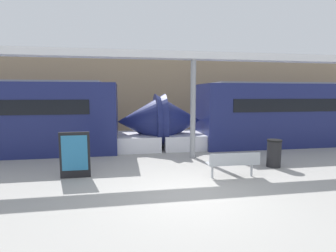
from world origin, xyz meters
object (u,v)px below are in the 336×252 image
(train_left, at_px, (312,114))
(bench_near, at_px, (233,162))
(trash_bin, at_px, (274,153))
(support_column_near, at_px, (193,110))
(poster_board, at_px, (75,155))

(train_left, distance_m, bench_near, 8.39)
(train_left, distance_m, trash_bin, 6.27)
(trash_bin, relative_size, support_column_near, 0.25)
(train_left, distance_m, support_column_near, 7.54)
(train_left, height_order, support_column_near, support_column_near)
(bench_near, bearing_deg, support_column_near, 102.41)
(train_left, xyz_separation_m, bench_near, (-6.63, -5.03, -1.01))
(poster_board, height_order, support_column_near, support_column_near)
(bench_near, bearing_deg, train_left, 38.42)
(trash_bin, bearing_deg, bench_near, -153.91)
(bench_near, height_order, support_column_near, support_column_near)
(bench_near, bearing_deg, trash_bin, 27.32)
(train_left, relative_size, poster_board, 11.57)
(trash_bin, distance_m, poster_board, 6.85)
(trash_bin, bearing_deg, poster_board, -178.99)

